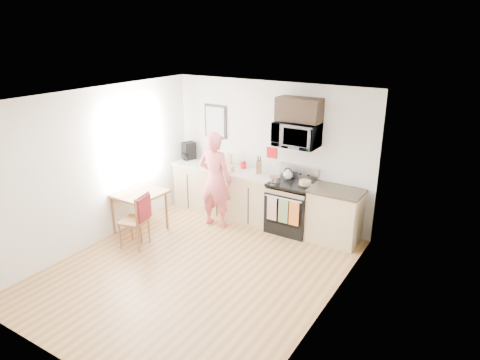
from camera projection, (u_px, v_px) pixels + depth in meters
The scene contains 28 objects.
floor at pixel (197, 269), 6.52m from camera, with size 4.60×4.60×0.00m, color brown.
back_wall at pixel (270, 152), 7.92m from camera, with size 4.00×0.04×2.60m, color silver.
front_wall at pixel (52, 261), 4.24m from camera, with size 4.00×0.04×2.60m, color silver.
left_wall at pixel (98, 167), 7.07m from camera, with size 0.04×4.60×2.60m, color silver.
right_wall at pixel (327, 222), 5.09m from camera, with size 0.04×4.60×2.60m, color silver.
ceiling at pixel (190, 98), 5.64m from camera, with size 4.00×4.60×0.04m, color white.
window at pixel (133, 142), 7.61m from camera, with size 0.06×1.40×1.50m.
cabinet_left at pixel (225, 191), 8.37m from camera, with size 2.10×0.60×0.90m, color #D0B885.
countertop_left at pixel (225, 169), 8.21m from camera, with size 2.14×0.64×0.04m, color beige.
cabinet_right at pixel (335, 217), 7.26m from camera, with size 0.84×0.60×0.90m, color #D0B885.
countertop_right at pixel (337, 191), 7.10m from camera, with size 0.88×0.64×0.04m, color black.
range at pixel (291, 208), 7.64m from camera, with size 0.76×0.70×1.16m.
microwave at pixel (297, 135), 7.28m from camera, with size 0.76×0.51×0.42m, color #B3B3B8.
upper_cabinet at pixel (299, 110), 7.18m from camera, with size 0.76×0.35×0.40m, color black.
wall_art at pixel (215, 121), 8.35m from camera, with size 0.50×0.04×0.65m.
wall_trivet at pixel (272, 153), 7.89m from camera, with size 0.20×0.02×0.20m, color #A80E13.
person at pixel (215, 180), 7.71m from camera, with size 0.65×0.43×1.78m, color #C43644.
dining_table at pixel (139, 197), 7.53m from camera, with size 0.80×0.80×0.75m.
chair at pixel (140, 214), 6.98m from camera, with size 0.52×0.48×0.95m.
knife_block at pixel (259, 167), 7.88m from camera, with size 0.10×0.14×0.22m, color brown.
utensil_crock at pixel (243, 162), 8.13m from camera, with size 0.10×0.10×0.31m.
fruit_bowl at pixel (224, 163), 8.33m from camera, with size 0.26×0.26×0.09m.
milk_carton at pixel (229, 160), 8.23m from camera, with size 0.10×0.10×0.26m, color tan.
coffee_maker at pixel (188, 151), 8.69m from camera, with size 0.28×0.33×0.35m.
bread_bag at pixel (226, 168), 8.01m from camera, with size 0.29×0.14×0.11m, color #DCBD73.
cake at pixel (305, 183), 7.33m from camera, with size 0.25×0.25×0.08m.
kettle at pixel (288, 174), 7.60m from camera, with size 0.17×0.17×0.22m.
pot at pixel (275, 179), 7.49m from camera, with size 0.19×0.32×0.10m.
Camera 1 is at (3.55, -4.48, 3.49)m, focal length 32.00 mm.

